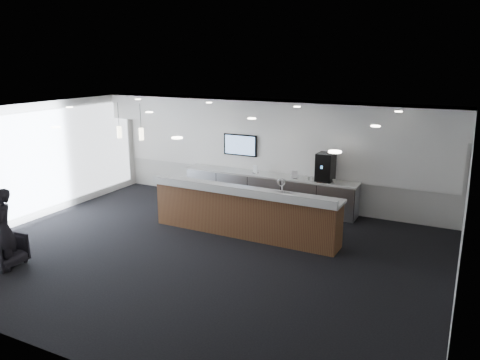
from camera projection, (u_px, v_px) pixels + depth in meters
The scene contains 25 objects.
ground at pixel (201, 253), 10.11m from camera, with size 10.00×10.00×0.00m, color black.
ceiling at pixel (198, 114), 9.35m from camera, with size 10.00×8.00×0.02m, color black.
back_wall at pixel (273, 153), 13.19m from camera, with size 10.00×0.02×3.00m, color silver.
left_wall at pixel (32, 163), 11.90m from camera, with size 0.02×8.00×3.00m, color silver.
right_wall at pixel (463, 222), 7.56m from camera, with size 0.02×8.00×3.00m, color silver.
soffit_bulkhead at pixel (268, 113), 12.51m from camera, with size 10.00×0.90×0.70m, color white.
alcove_panel at pixel (273, 149), 13.14m from camera, with size 9.80×0.06×1.40m, color white.
window_blinds_wall at pixel (33, 163), 11.89m from camera, with size 0.04×7.36×2.55m, color silver.
back_credenza at pixel (268, 190), 13.14m from camera, with size 5.06×0.66×0.95m.
wall_tv at pixel (240, 145), 13.51m from camera, with size 1.05×0.08×0.62m.
pendant_left at pixel (131, 136), 11.28m from camera, with size 0.12×0.12×0.30m, color #FFF2C6.
pendant_right at pixel (109, 134), 11.58m from camera, with size 0.12×0.12×0.30m, color #FFF2C6.
ceiling_can_lights at pixel (198, 115), 9.36m from camera, with size 7.00×5.00×0.02m, color white, non-canonical shape.
service_counter at pixel (244, 212), 11.01m from camera, with size 4.67×0.86×1.49m.
coffee_machine at pixel (325, 167), 12.22m from camera, with size 0.44×0.57×0.74m.
info_sign_left at pixel (255, 169), 13.09m from camera, with size 0.16×0.02×0.22m, color white.
info_sign_right at pixel (295, 174), 12.52m from camera, with size 0.16×0.02×0.22m, color white.
armchair at pixel (4, 251), 9.40m from camera, with size 0.69×0.71×0.64m, color black.
lounge_guest at pixel (4, 230), 9.14m from camera, with size 0.60×0.40×1.65m, color black.
cup_0 at pixel (334, 181), 12.10m from camera, with size 0.10×0.10×0.09m, color white.
cup_1 at pixel (329, 180), 12.16m from camera, with size 0.10×0.10×0.09m, color white.
cup_2 at pixel (324, 180), 12.23m from camera, with size 0.10×0.10×0.09m, color white.
cup_3 at pixel (319, 179), 12.29m from camera, with size 0.10×0.10×0.09m, color white.
cup_4 at pixel (313, 179), 12.35m from camera, with size 0.10×0.10×0.09m, color white.
cup_5 at pixel (308, 178), 12.41m from camera, with size 0.10×0.10×0.09m, color white.
Camera 1 is at (4.98, -8.01, 4.06)m, focal length 35.00 mm.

